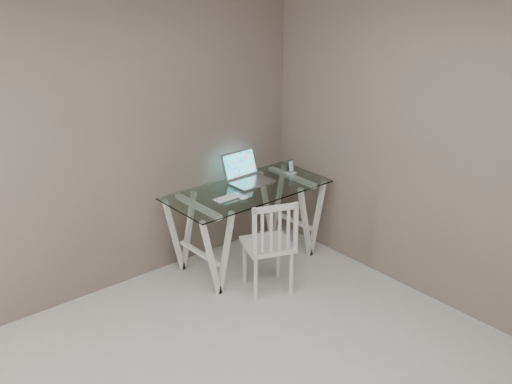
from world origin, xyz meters
The scene contains 7 objects.
room centered at (-0.06, 0.02, 1.72)m, with size 4.50×4.52×2.71m.
desk centered at (1.20, 1.82, 0.38)m, with size 1.50×0.70×0.75m.
chair centered at (1.00, 1.27, 0.48)m, with size 0.51×0.51×0.87m.
laptop centered at (1.32, 1.98, 0.81)m, with size 0.38×0.35×0.26m.
keyboard centered at (0.92, 1.76, 0.75)m, with size 0.27×0.12×0.01m, color silver.
mouse centered at (1.03, 1.65, 0.76)m, with size 0.10×0.06×0.03m, color white.
phone_dock centered at (1.77, 1.86, 0.78)m, with size 0.07×0.07×0.13m.
Camera 1 is at (-2.20, -2.36, 2.92)m, focal length 45.00 mm.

